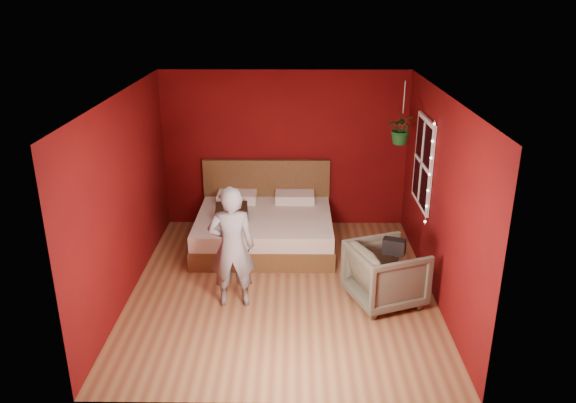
{
  "coord_description": "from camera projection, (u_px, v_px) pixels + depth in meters",
  "views": [
    {
      "loc": [
        0.16,
        -6.66,
        3.81
      ],
      "look_at": [
        0.07,
        0.4,
        1.1
      ],
      "focal_mm": 35.0,
      "sensor_mm": 36.0,
      "label": 1
    }
  ],
  "objects": [
    {
      "name": "hanging_plant",
      "position": [
        402.0,
        129.0,
        7.94
      ],
      "size": [
        0.48,
        0.44,
        0.89
      ],
      "color": "silver",
      "rests_on": "room_walls"
    },
    {
      "name": "floor",
      "position": [
        282.0,
        288.0,
        7.59
      ],
      "size": [
        4.5,
        4.5,
        0.0
      ],
      "primitive_type": "plane",
      "color": "#94643B",
      "rests_on": "ground"
    },
    {
      "name": "room_walls",
      "position": [
        282.0,
        170.0,
        6.98
      ],
      "size": [
        4.04,
        4.54,
        2.62
      ],
      "color": "#620B0A",
      "rests_on": "ground"
    },
    {
      "name": "person",
      "position": [
        232.0,
        247.0,
        6.93
      ],
      "size": [
        0.61,
        0.43,
        1.59
      ],
      "primitive_type": "imported",
      "rotation": [
        0.0,
        0.0,
        3.23
      ],
      "color": "slate",
      "rests_on": "ground"
    },
    {
      "name": "armchair",
      "position": [
        386.0,
        274.0,
        7.13
      ],
      "size": [
        1.11,
        1.1,
        0.79
      ],
      "primitive_type": "imported",
      "rotation": [
        0.0,
        0.0,
        1.94
      ],
      "color": "#585845",
      "rests_on": "ground"
    },
    {
      "name": "window",
      "position": [
        423.0,
        163.0,
        7.87
      ],
      "size": [
        0.05,
        0.97,
        1.27
      ],
      "color": "white",
      "rests_on": "room_walls"
    },
    {
      "name": "throw_pillow",
      "position": [
        232.0,
        212.0,
        8.51
      ],
      "size": [
        0.53,
        0.53,
        0.17
      ],
      "primitive_type": "cube",
      "rotation": [
        0.0,
        0.0,
        0.1
      ],
      "color": "black",
      "rests_on": "bed"
    },
    {
      "name": "bed",
      "position": [
        265.0,
        226.0,
        8.8
      ],
      "size": [
        2.1,
        1.78,
        1.15
      ],
      "color": "brown",
      "rests_on": "ground"
    },
    {
      "name": "fairy_lights",
      "position": [
        430.0,
        174.0,
        7.38
      ],
      "size": [
        0.04,
        0.04,
        1.45
      ],
      "color": "silver",
      "rests_on": "room_walls"
    },
    {
      "name": "handbag",
      "position": [
        394.0,
        246.0,
        6.75
      ],
      "size": [
        0.3,
        0.22,
        0.19
      ],
      "primitive_type": "cube",
      "rotation": [
        0.0,
        0.0,
        -0.36
      ],
      "color": "black",
      "rests_on": "armchair"
    }
  ]
}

